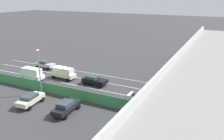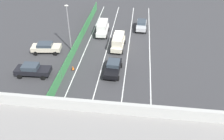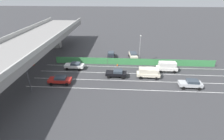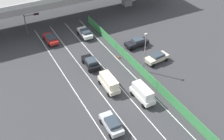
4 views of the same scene
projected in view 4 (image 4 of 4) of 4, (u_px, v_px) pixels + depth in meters
ground_plane at (112, 92)px, 44.45m from camera, size 300.00×300.00×0.00m
lane_line_left_edge at (73, 88)px, 45.07m from camera, size 0.14×43.14×0.01m
lane_line_mid_left at (92, 82)px, 46.35m from camera, size 0.14×43.14×0.01m
lane_line_mid_right at (111, 76)px, 47.63m from camera, size 0.14×43.14×0.01m
lane_line_right_edge at (128, 70)px, 48.90m from camera, size 0.14×43.14×0.01m
green_fence at (135, 64)px, 48.91m from camera, size 0.10×39.24×1.68m
car_van_white at (143, 93)px, 42.22m from camera, size 2.01×4.58×2.35m
car_van_cream at (109, 82)px, 44.33m from camera, size 2.06×4.86×2.20m
car_sedan_red at (51, 38)px, 55.88m from camera, size 2.10×4.53×1.57m
car_hatchback_white at (85, 33)px, 57.65m from camera, size 2.13×4.51×1.60m
car_sedan_black at (91, 62)px, 49.32m from camera, size 2.22×4.51×1.59m
car_sedan_silver at (112, 124)px, 37.81m from camera, size 2.07×4.27×1.63m
parked_sedan_cream at (157, 57)px, 50.48m from camera, size 4.59×2.47×1.60m
parked_sedan_dark at (137, 42)px, 54.63m from camera, size 4.70×2.19×1.67m
traffic_light at (30, 21)px, 56.38m from camera, size 2.95×0.50×4.87m
street_lamp at (145, 49)px, 46.18m from camera, size 0.60×0.36×7.27m
traffic_cone at (119, 57)px, 51.80m from camera, size 0.47×0.47×0.62m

